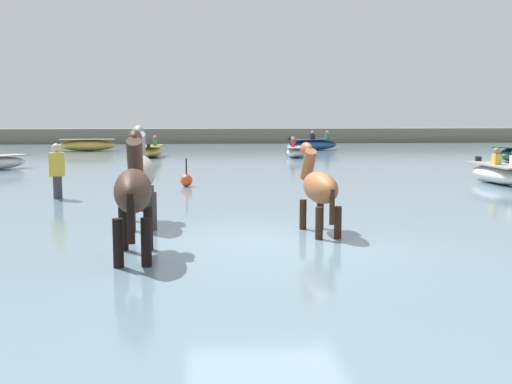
{
  "coord_description": "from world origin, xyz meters",
  "views": [
    {
      "loc": [
        -1.03,
        -8.98,
        2.22
      ],
      "look_at": [
        0.04,
        2.13,
        0.85
      ],
      "focal_mm": 42.79,
      "sensor_mm": 36.0,
      "label": 1
    }
  ],
  "objects_px": {
    "boat_distant_west": "(152,151)",
    "boat_far_inshore": "(87,145)",
    "horse_lead_chestnut": "(319,190)",
    "horse_flank_dark_bay": "(133,194)",
    "horse_trailing_grey": "(141,175)",
    "boat_near_starboard": "(295,152)",
    "boat_near_port": "(313,145)",
    "person_onlooker_left": "(57,177)",
    "boat_mid_outer": "(499,173)",
    "channel_buoy": "(186,180)"
  },
  "relations": [
    {
      "from": "boat_distant_west",
      "to": "boat_far_inshore",
      "type": "relative_size",
      "value": 0.88
    },
    {
      "from": "horse_lead_chestnut",
      "to": "horse_flank_dark_bay",
      "type": "relative_size",
      "value": 0.88
    },
    {
      "from": "horse_trailing_grey",
      "to": "boat_near_starboard",
      "type": "xyz_separation_m",
      "value": [
        5.61,
        17.92,
        -0.62
      ]
    },
    {
      "from": "horse_lead_chestnut",
      "to": "boat_near_port",
      "type": "height_order",
      "value": "horse_lead_chestnut"
    },
    {
      "from": "boat_near_port",
      "to": "person_onlooker_left",
      "type": "xyz_separation_m",
      "value": [
        -9.82,
        -20.29,
        0.19
      ]
    },
    {
      "from": "horse_lead_chestnut",
      "to": "boat_near_port",
      "type": "distance_m",
      "value": 25.43
    },
    {
      "from": "horse_lead_chestnut",
      "to": "horse_trailing_grey",
      "type": "distance_m",
      "value": 3.14
    },
    {
      "from": "boat_mid_outer",
      "to": "boat_near_port",
      "type": "relative_size",
      "value": 0.85
    },
    {
      "from": "boat_near_port",
      "to": "boat_distant_west",
      "type": "relative_size",
      "value": 1.22
    },
    {
      "from": "boat_near_port",
      "to": "channel_buoy",
      "type": "height_order",
      "value": "boat_near_port"
    },
    {
      "from": "boat_mid_outer",
      "to": "boat_far_inshore",
      "type": "height_order",
      "value": "boat_mid_outer"
    },
    {
      "from": "horse_flank_dark_bay",
      "to": "channel_buoy",
      "type": "distance_m",
      "value": 8.46
    },
    {
      "from": "boat_far_inshore",
      "to": "person_onlooker_left",
      "type": "relative_size",
      "value": 1.95
    },
    {
      "from": "horse_flank_dark_bay",
      "to": "boat_near_port",
      "type": "xyz_separation_m",
      "value": [
        7.45,
        26.44,
        -0.54
      ]
    },
    {
      "from": "boat_far_inshore",
      "to": "person_onlooker_left",
      "type": "height_order",
      "value": "person_onlooker_left"
    },
    {
      "from": "boat_mid_outer",
      "to": "boat_far_inshore",
      "type": "distance_m",
      "value": 23.55
    },
    {
      "from": "horse_trailing_grey",
      "to": "boat_mid_outer",
      "type": "distance_m",
      "value": 11.23
    },
    {
      "from": "boat_far_inshore",
      "to": "person_onlooker_left",
      "type": "xyz_separation_m",
      "value": [
        2.93,
        -20.64,
        0.19
      ]
    },
    {
      "from": "horse_lead_chestnut",
      "to": "horse_flank_dark_bay",
      "type": "xyz_separation_m",
      "value": [
        -2.8,
        -1.44,
        0.15
      ]
    },
    {
      "from": "horse_lead_chestnut",
      "to": "boat_mid_outer",
      "type": "relative_size",
      "value": 0.62
    },
    {
      "from": "channel_buoy",
      "to": "boat_mid_outer",
      "type": "bearing_deg",
      "value": -0.05
    },
    {
      "from": "boat_near_port",
      "to": "person_onlooker_left",
      "type": "bearing_deg",
      "value": -115.82
    },
    {
      "from": "horse_flank_dark_bay",
      "to": "boat_distant_west",
      "type": "distance_m",
      "value": 21.24
    },
    {
      "from": "horse_flank_dark_bay",
      "to": "channel_buoy",
      "type": "xyz_separation_m",
      "value": [
        0.55,
        8.41,
        -0.68
      ]
    },
    {
      "from": "channel_buoy",
      "to": "boat_far_inshore",
      "type": "bearing_deg",
      "value": 107.63
    },
    {
      "from": "horse_lead_chestnut",
      "to": "boat_mid_outer",
      "type": "distance_m",
      "value": 9.62
    },
    {
      "from": "horse_lead_chestnut",
      "to": "boat_near_starboard",
      "type": "distance_m",
      "value": 19.21
    },
    {
      "from": "horse_lead_chestnut",
      "to": "person_onlooker_left",
      "type": "xyz_separation_m",
      "value": [
        -5.16,
        4.71,
        -0.2
      ]
    },
    {
      "from": "horse_lead_chestnut",
      "to": "channel_buoy",
      "type": "xyz_separation_m",
      "value": [
        -2.25,
        6.97,
        -0.54
      ]
    },
    {
      "from": "horse_trailing_grey",
      "to": "boat_near_starboard",
      "type": "relative_size",
      "value": 0.82
    },
    {
      "from": "horse_flank_dark_bay",
      "to": "boat_mid_outer",
      "type": "height_order",
      "value": "horse_flank_dark_bay"
    },
    {
      "from": "boat_far_inshore",
      "to": "person_onlooker_left",
      "type": "distance_m",
      "value": 20.85
    },
    {
      "from": "horse_trailing_grey",
      "to": "horse_lead_chestnut",
      "type": "bearing_deg",
      "value": -20.46
    },
    {
      "from": "boat_near_port",
      "to": "boat_distant_west",
      "type": "bearing_deg",
      "value": -149.05
    },
    {
      "from": "channel_buoy",
      "to": "boat_near_starboard",
      "type": "bearing_deg",
      "value": 67.75
    },
    {
      "from": "boat_mid_outer",
      "to": "channel_buoy",
      "type": "height_order",
      "value": "boat_mid_outer"
    },
    {
      "from": "person_onlooker_left",
      "to": "boat_far_inshore",
      "type": "bearing_deg",
      "value": 98.08
    },
    {
      "from": "boat_far_inshore",
      "to": "channel_buoy",
      "type": "height_order",
      "value": "channel_buoy"
    },
    {
      "from": "boat_near_starboard",
      "to": "channel_buoy",
      "type": "distance_m",
      "value": 13.01
    },
    {
      "from": "boat_far_inshore",
      "to": "channel_buoy",
      "type": "xyz_separation_m",
      "value": [
        5.84,
        -18.38,
        -0.16
      ]
    },
    {
      "from": "boat_near_port",
      "to": "channel_buoy",
      "type": "relative_size",
      "value": 4.49
    },
    {
      "from": "boat_mid_outer",
      "to": "horse_trailing_grey",
      "type": "bearing_deg",
      "value": -148.43
    },
    {
      "from": "boat_near_starboard",
      "to": "channel_buoy",
      "type": "bearing_deg",
      "value": -112.25
    },
    {
      "from": "boat_near_starboard",
      "to": "boat_mid_outer",
      "type": "bearing_deg",
      "value": -71.89
    },
    {
      "from": "boat_far_inshore",
      "to": "horse_lead_chestnut",
      "type": "bearing_deg",
      "value": -72.3
    },
    {
      "from": "boat_mid_outer",
      "to": "boat_distant_west",
      "type": "height_order",
      "value": "boat_mid_outer"
    },
    {
      "from": "horse_flank_dark_bay",
      "to": "boat_near_starboard",
      "type": "distance_m",
      "value": 21.18
    },
    {
      "from": "horse_trailing_grey",
      "to": "boat_far_inshore",
      "type": "distance_m",
      "value": 24.8
    },
    {
      "from": "horse_flank_dark_bay",
      "to": "person_onlooker_left",
      "type": "distance_m",
      "value": 6.6
    },
    {
      "from": "horse_flank_dark_bay",
      "to": "person_onlooker_left",
      "type": "xyz_separation_m",
      "value": [
        -2.37,
        6.15,
        -0.34
      ]
    }
  ]
}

